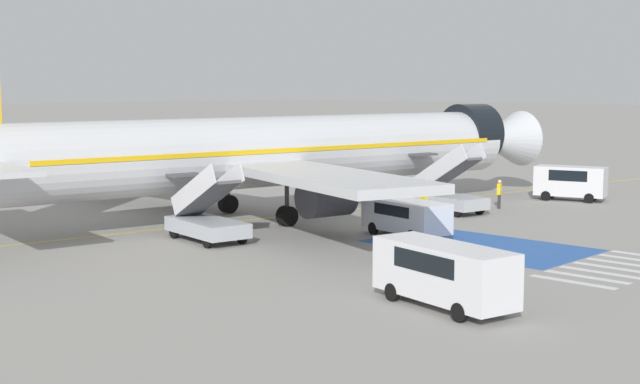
{
  "coord_description": "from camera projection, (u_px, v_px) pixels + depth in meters",
  "views": [
    {
      "loc": [
        -35.95,
        -37.29,
        7.58
      ],
      "look_at": [
        -1.01,
        -4.36,
        1.8
      ],
      "focal_mm": 50.0,
      "sensor_mm": 36.0,
      "label": 1
    }
  ],
  "objects": [
    {
      "name": "ground_plane",
      "position": [
        278.0,
        215.0,
        52.27
      ],
      "size": [
        600.0,
        600.0,
        0.0
      ],
      "primitive_type": "plane",
      "color": "gray"
    },
    {
      "name": "apron_leadline_yellow",
      "position": [
        280.0,
        217.0,
        51.55
      ],
      "size": [
        75.64,
        13.58,
        0.01
      ],
      "primitive_type": "cube",
      "rotation": [
        0.0,
        0.0,
        -1.75
      ],
      "color": "gold",
      "rests_on": "ground_plane"
    },
    {
      "name": "apron_stand_patch_blue",
      "position": [
        480.0,
        246.0,
        42.26
      ],
      "size": [
        6.17,
        10.15,
        0.01
      ],
      "primitive_type": "cube",
      "color": "#2856A8",
      "rests_on": "ground_plane"
    },
    {
      "name": "apron_walkway_bar_0",
      "position": [
        573.0,
        282.0,
        34.47
      ],
      "size": [
        0.44,
        3.6,
        0.01
      ],
      "primitive_type": "cube",
      "color": "silver",
      "rests_on": "ground_plane"
    },
    {
      "name": "apron_walkway_bar_1",
      "position": [
        587.0,
        277.0,
        35.34
      ],
      "size": [
        0.44,
        3.6,
        0.01
      ],
      "primitive_type": "cube",
      "color": "silver",
      "rests_on": "ground_plane"
    },
    {
      "name": "apron_walkway_bar_2",
      "position": [
        601.0,
        272.0,
        36.2
      ],
      "size": [
        0.44,
        3.6,
        0.01
      ],
      "primitive_type": "cube",
      "color": "silver",
      "rests_on": "ground_plane"
    },
    {
      "name": "apron_walkway_bar_3",
      "position": [
        614.0,
        268.0,
        37.07
      ],
      "size": [
        0.44,
        3.6,
        0.01
      ],
      "primitive_type": "cube",
      "color": "silver",
      "rests_on": "ground_plane"
    },
    {
      "name": "apron_walkway_bar_4",
      "position": [
        627.0,
        264.0,
        37.94
      ],
      "size": [
        0.44,
        3.6,
        0.01
      ],
      "primitive_type": "cube",
      "color": "silver",
      "rests_on": "ground_plane"
    },
    {
      "name": "apron_walkway_bar_5",
      "position": [
        639.0,
        260.0,
        38.8
      ],
      "size": [
        0.44,
        3.6,
        0.01
      ],
      "primitive_type": "cube",
      "color": "silver",
      "rests_on": "ground_plane"
    },
    {
      "name": "airliner",
      "position": [
        270.0,
        151.0,
        50.72
      ],
      "size": [
        43.16,
        31.36,
        11.76
      ],
      "rotation": [
        0.0,
        0.0,
        -1.75
      ],
      "color": "silver",
      "rests_on": "ground_plane"
    },
    {
      "name": "boarding_stairs_forward",
      "position": [
        447.0,
        196.0,
        53.15
      ],
      "size": [
        3.0,
        5.49,
        4.24
      ],
      "rotation": [
        0.0,
        0.0,
        -0.18
      ],
      "color": "#ADB2BA",
      "rests_on": "ground_plane"
    },
    {
      "name": "boarding_stairs_aft",
      "position": [
        207.0,
        221.0,
        43.44
      ],
      "size": [
        3.0,
        5.49,
        3.97
      ],
      "rotation": [
        0.0,
        0.0,
        -0.18
      ],
      "color": "#ADB2BA",
      "rests_on": "ground_plane"
    },
    {
      "name": "service_van_0",
      "position": [
        444.0,
        270.0,
        30.35
      ],
      "size": [
        3.03,
        5.81,
        2.19
      ],
      "rotation": [
        0.0,
        0.0,
        2.92
      ],
      "color": "silver",
      "rests_on": "ground_plane"
    },
    {
      "name": "service_van_1",
      "position": [
        406.0,
        215.0,
        44.59
      ],
      "size": [
        2.81,
        5.06,
        1.85
      ],
      "rotation": [
        0.0,
        0.0,
        6.09
      ],
      "color": "silver",
      "rests_on": "ground_plane"
    },
    {
      "name": "service_van_2",
      "position": [
        571.0,
        180.0,
        58.67
      ],
      "size": [
        2.9,
        4.81,
        2.26
      ],
      "rotation": [
        0.0,
        0.0,
        3.41
      ],
      "color": "silver",
      "rests_on": "ground_plane"
    },
    {
      "name": "ground_crew_0",
      "position": [
        499.0,
        192.0,
        54.8
      ],
      "size": [
        0.48,
        0.35,
        1.8
      ],
      "rotation": [
        0.0,
        0.0,
        3.46
      ],
      "color": "#2D2D33",
      "rests_on": "ground_plane"
    },
    {
      "name": "ground_crew_1",
      "position": [
        424.0,
        204.0,
        48.97
      ],
      "size": [
        0.33,
        0.47,
        1.83
      ],
      "rotation": [
        0.0,
        0.0,
        4.47
      ],
      "color": "#2D2D33",
      "rests_on": "ground_plane"
    }
  ]
}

